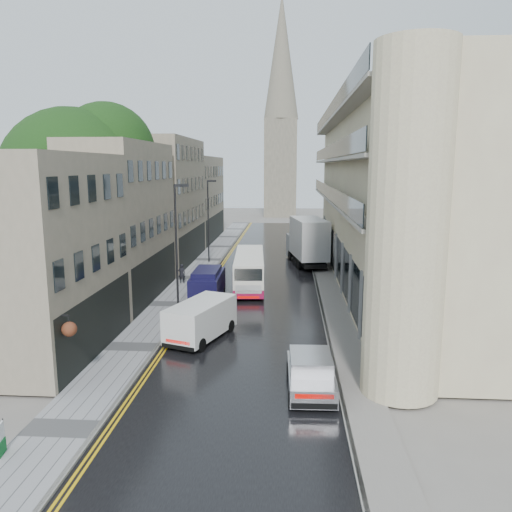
# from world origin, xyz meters

# --- Properties ---
(ground) EXTENTS (200.00, 200.00, 0.00)m
(ground) POSITION_xyz_m (0.00, 0.00, 0.00)
(ground) COLOR slate
(ground) RESTS_ON ground
(road) EXTENTS (9.00, 85.00, 0.02)m
(road) POSITION_xyz_m (0.00, 27.50, 0.01)
(road) COLOR black
(road) RESTS_ON ground
(left_sidewalk) EXTENTS (2.70, 85.00, 0.12)m
(left_sidewalk) POSITION_xyz_m (-5.85, 27.50, 0.06)
(left_sidewalk) COLOR gray
(left_sidewalk) RESTS_ON ground
(right_sidewalk) EXTENTS (1.80, 85.00, 0.12)m
(right_sidewalk) POSITION_xyz_m (5.40, 27.50, 0.06)
(right_sidewalk) COLOR slate
(right_sidewalk) RESTS_ON ground
(old_shop_row) EXTENTS (4.50, 56.00, 12.00)m
(old_shop_row) POSITION_xyz_m (-9.45, 30.00, 6.00)
(old_shop_row) COLOR gray
(old_shop_row) RESTS_ON ground
(modern_block) EXTENTS (8.00, 40.00, 14.00)m
(modern_block) POSITION_xyz_m (10.30, 26.00, 7.00)
(modern_block) COLOR beige
(modern_block) RESTS_ON ground
(church_spire) EXTENTS (6.40, 6.40, 40.00)m
(church_spire) POSITION_xyz_m (0.50, 82.00, 20.00)
(church_spire) COLOR gray
(church_spire) RESTS_ON ground
(tree_near) EXTENTS (10.56, 10.56, 13.89)m
(tree_near) POSITION_xyz_m (-12.50, 20.00, 6.95)
(tree_near) COLOR black
(tree_near) RESTS_ON ground
(tree_far) EXTENTS (9.24, 9.24, 12.46)m
(tree_far) POSITION_xyz_m (-12.20, 33.00, 6.23)
(tree_far) COLOR black
(tree_far) RESTS_ON ground
(cream_bus) EXTENTS (2.81, 9.71, 2.62)m
(cream_bus) POSITION_xyz_m (-1.63, 22.28, 1.33)
(cream_bus) COLOR white
(cream_bus) RESTS_ON road
(white_lorry) EXTENTS (4.13, 9.05, 4.58)m
(white_lorry) POSITION_xyz_m (3.20, 32.04, 2.31)
(white_lorry) COLOR silver
(white_lorry) RESTS_ON road
(silver_hatchback) EXTENTS (2.01, 4.36, 1.61)m
(silver_hatchback) POSITION_xyz_m (2.49, 5.00, 0.83)
(silver_hatchback) COLOR #AFAEB3
(silver_hatchback) RESTS_ON road
(white_van) EXTENTS (3.56, 5.22, 2.17)m
(white_van) POSITION_xyz_m (-3.95, 11.34, 1.11)
(white_van) COLOR white
(white_van) RESTS_ON road
(navy_van) EXTENTS (2.03, 4.92, 2.50)m
(navy_van) POSITION_xyz_m (-4.26, 18.54, 1.27)
(navy_van) COLOR black
(navy_van) RESTS_ON road
(pedestrian) EXTENTS (0.59, 0.40, 1.57)m
(pedestrian) POSITION_xyz_m (-6.33, 25.35, 0.90)
(pedestrian) COLOR black
(pedestrian) RESTS_ON left_sidewalk
(lamp_post_near) EXTENTS (0.93, 0.53, 8.21)m
(lamp_post_near) POSITION_xyz_m (-4.87, 17.46, 4.22)
(lamp_post_near) COLOR black
(lamp_post_near) RESTS_ON left_sidewalk
(lamp_post_far) EXTENTS (0.91, 0.52, 7.98)m
(lamp_post_far) POSITION_xyz_m (-5.63, 34.61, 4.11)
(lamp_post_far) COLOR black
(lamp_post_far) RESTS_ON left_sidewalk
(estate_sign) EXTENTS (0.19, 0.63, 1.05)m
(estate_sign) POSITION_xyz_m (-7.05, 0.84, 0.65)
(estate_sign) COLOR silver
(estate_sign) RESTS_ON left_sidewalk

